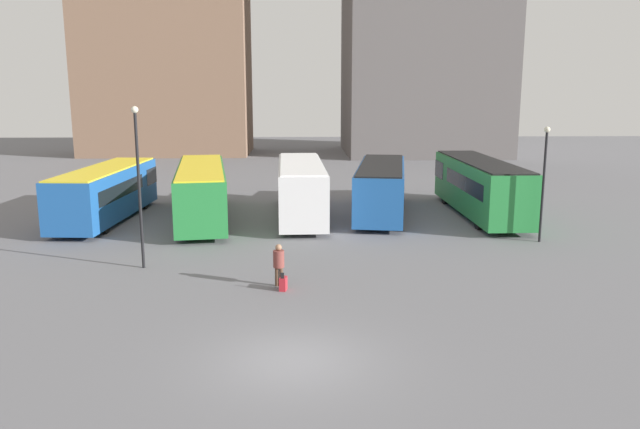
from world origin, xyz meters
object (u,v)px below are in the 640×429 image
object	(u,v)px
bus_1	(202,190)
lamp_post_1	(544,175)
suitcase	(283,284)
lamp_post_0	(139,176)
bus_4	(479,185)
bus_2	(301,188)
bus_3	(381,187)
bus_0	(107,191)
traveler	(279,261)

from	to	relation	value
bus_1	lamp_post_1	world-z (taller)	lamp_post_1
suitcase	lamp_post_0	distance (m)	7.50
bus_1	bus_4	size ratio (longest dim) A/B	1.04
bus_1	suitcase	xyz separation A→B (m)	(4.89, -12.87, -1.41)
bus_2	bus_4	xyz separation A→B (m)	(10.36, 0.30, 0.03)
bus_1	bus_3	xyz separation A→B (m)	(10.29, 1.20, -0.05)
bus_0	bus_3	bearing A→B (deg)	-82.17
bus_2	lamp_post_0	xyz separation A→B (m)	(-6.52, -10.15, 2.09)
bus_2	lamp_post_1	distance (m)	13.17
bus_1	bus_4	xyz separation A→B (m)	(15.94, 0.69, 0.09)
bus_4	traveler	world-z (taller)	bus_4
bus_0	traveler	distance (m)	16.00
traveler	suitcase	xyz separation A→B (m)	(0.17, -0.49, -0.71)
suitcase	lamp_post_0	bearing A→B (deg)	71.49
bus_3	bus_4	world-z (taller)	bus_4
bus_2	lamp_post_0	distance (m)	12.24
bus_4	lamp_post_1	distance (m)	6.84
bus_1	lamp_post_0	xyz separation A→B (m)	(-0.94, -9.76, 2.14)
bus_3	bus_0	bearing A→B (deg)	103.40
lamp_post_1	bus_1	bearing A→B (deg)	160.97
lamp_post_0	bus_1	bearing A→B (deg)	84.51
bus_2	suitcase	bearing A→B (deg)	175.52
bus_4	lamp_post_1	size ratio (longest dim) A/B	2.16
lamp_post_0	bus_3	bearing A→B (deg)	44.30
traveler	lamp_post_0	world-z (taller)	lamp_post_0
bus_3	lamp_post_1	bearing A→B (deg)	-127.03
traveler	bus_0	bearing A→B (deg)	48.42
bus_1	lamp_post_1	size ratio (longest dim) A/B	2.24
traveler	suitcase	bearing A→B (deg)	-151.06
bus_1	lamp_post_0	size ratio (longest dim) A/B	1.88
bus_0	suitcase	distance (m)	16.53
bus_3	traveler	world-z (taller)	bus_3
lamp_post_1	bus_3	bearing A→B (deg)	133.71
traveler	lamp_post_0	distance (m)	6.85
traveler	bus_2	bearing A→B (deg)	5.75
bus_1	bus_3	size ratio (longest dim) A/B	1.10
bus_3	lamp_post_1	distance (m)	9.94
bus_1	lamp_post_0	distance (m)	10.04
bus_2	lamp_post_0	bearing A→B (deg)	145.80
traveler	lamp_post_1	distance (m)	14.14
bus_1	bus_4	world-z (taller)	bus_4
bus_2	lamp_post_0	world-z (taller)	lamp_post_0
bus_4	suitcase	bearing A→B (deg)	140.35
bus_1	bus_2	bearing A→B (deg)	-94.10
bus_4	suitcase	size ratio (longest dim) A/B	16.73
bus_2	traveler	distance (m)	12.83
bus_1	suitcase	bearing A→B (deg)	-167.32
bus_0	suitcase	world-z (taller)	bus_0
bus_0	lamp_post_0	distance (m)	10.98
bus_0	suitcase	bearing A→B (deg)	-138.10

